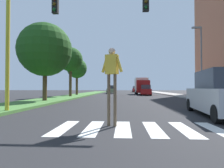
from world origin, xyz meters
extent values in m
plane|color=#262628|center=(0.00, 30.00, 0.00)|extent=(140.00, 140.00, 0.00)
cube|color=silver|center=(-2.25, 7.51, 0.00)|extent=(0.45, 2.20, 0.01)
cube|color=silver|center=(-1.35, 7.51, 0.00)|extent=(0.45, 2.20, 0.01)
cube|color=silver|center=(-0.45, 7.51, 0.00)|extent=(0.45, 2.20, 0.01)
cube|color=silver|center=(0.45, 7.51, 0.00)|extent=(0.45, 2.20, 0.01)
cube|color=silver|center=(1.35, 7.51, 0.00)|extent=(0.45, 2.20, 0.01)
cube|color=silver|center=(2.25, 7.51, 0.00)|extent=(0.45, 2.20, 0.01)
cube|color=#477A38|center=(-7.39, 28.00, 0.07)|extent=(3.53, 64.00, 0.15)
cylinder|color=#4C3823|center=(-7.09, 17.32, 1.63)|extent=(0.36, 0.36, 2.95)
sphere|color=#1E4C19|center=(-7.09, 17.32, 4.46)|extent=(4.52, 4.52, 4.52)
cylinder|color=#4C3823|center=(-7.28, 25.64, 2.06)|extent=(0.36, 0.36, 3.81)
sphere|color=#1E4C19|center=(-7.28, 25.64, 4.90)|extent=(3.14, 3.14, 3.14)
cylinder|color=#4C3823|center=(-7.72, 30.71, 1.75)|extent=(0.36, 0.36, 3.21)
sphere|color=#23561E|center=(-7.72, 30.71, 4.30)|extent=(3.13, 3.13, 3.13)
cube|color=#9E9991|center=(8.21, 28.00, 0.07)|extent=(3.00, 64.00, 0.15)
cylinder|color=gold|center=(-5.93, 10.40, 3.15)|extent=(0.18, 0.18, 6.00)
cube|color=black|center=(-3.63, 10.40, 5.10)|extent=(0.28, 0.20, 0.80)
sphere|color=#4C380F|center=(-3.63, 10.28, 5.10)|extent=(0.16, 0.16, 0.16)
sphere|color=#0F3F19|center=(-3.63, 10.28, 4.84)|extent=(0.16, 0.16, 0.16)
cube|color=black|center=(0.59, 10.40, 5.10)|extent=(0.28, 0.20, 0.80)
sphere|color=#4C380F|center=(0.59, 10.28, 5.10)|extent=(0.16, 0.16, 0.16)
sphere|color=#0F3F19|center=(0.59, 10.28, 4.84)|extent=(0.16, 0.16, 0.16)
cylinder|color=slate|center=(7.71, 21.87, 3.90)|extent=(0.14, 0.14, 7.50)
cube|color=gray|center=(7.21, 21.87, 7.55)|extent=(0.90, 0.24, 0.16)
cylinder|color=brown|center=(-0.70, 7.77, 0.82)|extent=(0.13, 0.13, 1.65)
cylinder|color=brown|center=(-0.91, 7.85, 0.82)|extent=(0.13, 0.13, 1.65)
cube|color=gold|center=(-0.80, 7.81, 1.96)|extent=(0.44, 0.36, 0.62)
cylinder|color=gold|center=(-0.58, 7.72, 1.99)|extent=(0.28, 0.18, 0.58)
cylinder|color=gold|center=(-1.03, 7.90, 1.99)|extent=(0.28, 0.18, 0.58)
sphere|color=beige|center=(-0.80, 7.81, 2.38)|extent=(0.29, 0.29, 0.22)
cube|color=#B7B7BC|center=(3.80, 10.23, 0.70)|extent=(2.38, 4.78, 0.96)
cube|color=#2D333D|center=(3.78, 10.00, 1.58)|extent=(1.93, 2.69, 0.79)
cylinder|color=black|center=(3.13, 12.16, 0.32)|extent=(0.29, 0.66, 0.64)
cylinder|color=black|center=(2.74, 8.49, 0.32)|extent=(0.29, 0.66, 0.64)
cube|color=maroon|center=(3.22, 32.62, 0.63)|extent=(2.09, 4.21, 0.82)
cube|color=#2D333D|center=(3.24, 32.83, 1.37)|extent=(1.67, 1.96, 0.67)
cylinder|color=black|center=(3.84, 30.98, 0.32)|extent=(0.28, 0.66, 0.64)
cylinder|color=black|center=(2.30, 31.13, 0.32)|extent=(0.28, 0.66, 0.64)
cylinder|color=black|center=(4.15, 34.12, 0.32)|extent=(0.28, 0.66, 0.64)
cylinder|color=black|center=(2.61, 34.27, 0.32)|extent=(0.28, 0.66, 0.64)
cube|color=gray|center=(-3.04, 41.52, 0.64)|extent=(1.87, 4.60, 0.84)
cube|color=#2D333D|center=(-3.03, 41.30, 1.40)|extent=(1.59, 2.09, 0.69)
cylinder|color=black|center=(-3.88, 43.33, 0.32)|extent=(0.24, 0.65, 0.64)
cylinder|color=black|center=(-2.30, 43.37, 0.32)|extent=(0.24, 0.65, 0.64)
cylinder|color=black|center=(-3.78, 39.67, 0.32)|extent=(0.24, 0.65, 0.64)
cylinder|color=black|center=(-2.20, 39.72, 0.32)|extent=(0.24, 0.65, 0.64)
cube|color=maroon|center=(3.05, 54.92, 0.63)|extent=(1.86, 4.58, 0.82)
cube|color=#2D333D|center=(3.05, 55.15, 1.37)|extent=(1.60, 2.08, 0.67)
cylinder|color=black|center=(3.89, 53.11, 0.32)|extent=(0.23, 0.64, 0.64)
cylinder|color=black|center=(2.29, 53.08, 0.32)|extent=(0.23, 0.64, 0.64)
cylinder|color=black|center=(3.81, 56.76, 0.32)|extent=(0.23, 0.64, 0.64)
cylinder|color=black|center=(2.21, 56.73, 0.32)|extent=(0.23, 0.64, 0.64)
cube|color=maroon|center=(3.02, 35.31, 1.45)|extent=(2.30, 2.00, 2.20)
cube|color=beige|center=(3.02, 38.41, 1.75)|extent=(2.30, 4.20, 2.70)
cylinder|color=black|center=(4.07, 35.31, 0.45)|extent=(0.30, 0.90, 0.90)
cylinder|color=black|center=(1.97, 35.31, 0.45)|extent=(0.30, 0.90, 0.90)
cylinder|color=black|center=(4.07, 39.46, 0.45)|extent=(0.30, 0.90, 0.90)
cylinder|color=black|center=(1.97, 39.46, 0.45)|extent=(0.30, 0.90, 0.90)
camera|label=1|loc=(-0.44, 1.89, 1.21)|focal=29.98mm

